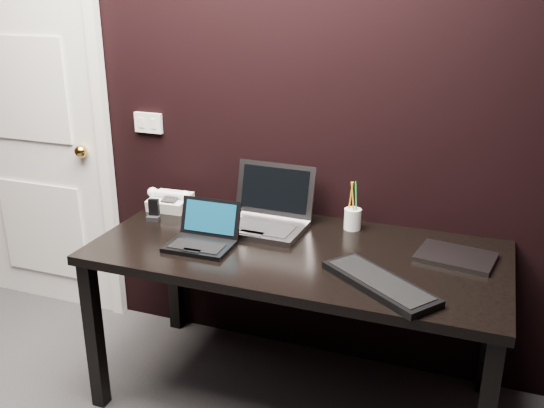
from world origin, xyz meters
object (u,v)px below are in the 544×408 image
at_px(netbook, 203,238).
at_px(ext_keyboard, 380,283).
at_px(desk_phone, 170,201).
at_px(silver_laptop, 265,217).
at_px(pen_cup, 353,218).
at_px(closed_laptop, 456,257).
at_px(desk, 297,265).
at_px(mobile_phone, 154,212).
at_px(door, 32,127).

xyz_separation_m(netbook, ext_keyboard, (0.77, -0.11, -0.02)).
xyz_separation_m(netbook, desk_phone, (-0.35, 0.34, 0.01)).
distance_m(silver_laptop, pen_cup, 0.39).
bearing_deg(closed_laptop, desk, -168.78).
height_order(desk_phone, pen_cup, pen_cup).
height_order(closed_laptop, pen_cup, pen_cup).
xyz_separation_m(closed_laptop, pen_cup, (-0.46, 0.17, 0.04)).
distance_m(netbook, desk_phone, 0.48).
distance_m(desk, silver_laptop, 0.30).
bearing_deg(mobile_phone, desk, -6.11).
distance_m(silver_laptop, desk_phone, 0.52).
bearing_deg(pen_cup, netbook, -143.89).
xyz_separation_m(door, pen_cup, (1.81, -0.08, -0.25)).
distance_m(ext_keyboard, pen_cup, 0.55).
distance_m(door, mobile_phone, 1.00).
bearing_deg(mobile_phone, door, 162.09).
bearing_deg(pen_cup, closed_laptop, -19.80).
xyz_separation_m(desk_phone, pen_cup, (0.89, 0.06, 0.01)).
relative_size(silver_laptop, pen_cup, 1.74).
bearing_deg(desk, desk_phone, 162.43).
distance_m(closed_laptop, pen_cup, 0.49).
bearing_deg(desk, pen_cup, 60.70).
bearing_deg(netbook, ext_keyboard, -7.84).
distance_m(silver_laptop, ext_keyboard, 0.71).
relative_size(silver_laptop, desk_phone, 1.69).
bearing_deg(desk, closed_laptop, 11.22).
height_order(door, silver_laptop, door).
bearing_deg(pen_cup, door, 177.33).
distance_m(desk, netbook, 0.41).
xyz_separation_m(silver_laptop, pen_cup, (0.38, 0.12, 0.00)).
bearing_deg(door, silver_laptop, -7.95).
height_order(ext_keyboard, pen_cup, pen_cup).
bearing_deg(desk_phone, closed_laptop, -4.51).
bearing_deg(desk_phone, mobile_phone, -89.75).
height_order(netbook, silver_laptop, silver_laptop).
height_order(ext_keyboard, desk_phone, desk_phone).
bearing_deg(desk, silver_laptop, 140.57).
bearing_deg(door, ext_keyboard, -16.15).
xyz_separation_m(ext_keyboard, desk_phone, (-1.12, 0.44, 0.03)).
xyz_separation_m(door, desk, (1.65, -0.38, -0.38)).
distance_m(netbook, silver_laptop, 0.33).
bearing_deg(ext_keyboard, mobile_phone, 165.32).
distance_m(silver_laptop, mobile_phone, 0.53).
height_order(door, ext_keyboard, door).
distance_m(ext_keyboard, closed_laptop, 0.42).
bearing_deg(closed_laptop, pen_cup, 160.20).
distance_m(door, ext_keyboard, 2.14).
height_order(netbook, pen_cup, pen_cup).
height_order(silver_laptop, pen_cup, silver_laptop).
bearing_deg(ext_keyboard, netbook, 172.16).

